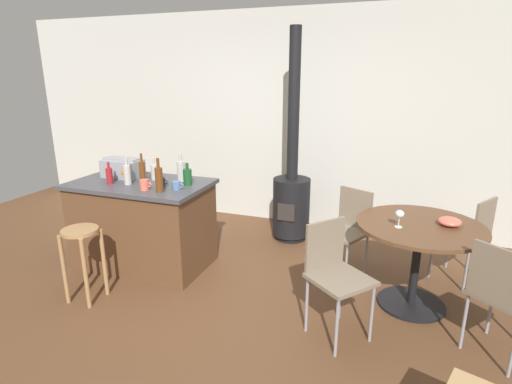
{
  "coord_description": "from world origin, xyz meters",
  "views": [
    {
      "loc": [
        1.34,
        -2.72,
        1.94
      ],
      "look_at": [
        0.13,
        0.62,
        0.88
      ],
      "focal_mm": 28.24,
      "sensor_mm": 36.0,
      "label": 1
    }
  ],
  "objects_px": {
    "cup_1": "(161,182)",
    "wine_glass": "(400,215)",
    "bottle_1": "(142,171)",
    "dining_table": "(418,244)",
    "folding_chair_near": "(347,226)",
    "bottle_3": "(181,171)",
    "wooden_stool": "(82,250)",
    "toolbox": "(123,168)",
    "bottle_4": "(109,175)",
    "wood_stove": "(292,192)",
    "kitchen_island": "(143,223)",
    "cup_0": "(145,185)",
    "bottle_6": "(127,174)",
    "serving_bowl": "(450,222)",
    "bottle_2": "(159,179)",
    "folding_chair_far": "(334,270)",
    "folding_chair_right": "(469,233)",
    "bottle_0": "(187,176)",
    "folding_chair_left": "(503,292)",
    "cup_2": "(176,186)",
    "bottle_5": "(154,172)"
  },
  "relations": [
    {
      "from": "bottle_1",
      "to": "dining_table",
      "type": "bearing_deg",
      "value": 2.22
    },
    {
      "from": "wooden_stool",
      "to": "toolbox",
      "type": "relative_size",
      "value": 1.66
    },
    {
      "from": "folding_chair_right",
      "to": "toolbox",
      "type": "relative_size",
      "value": 2.14
    },
    {
      "from": "bottle_0",
      "to": "bottle_1",
      "type": "height_order",
      "value": "bottle_1"
    },
    {
      "from": "folding_chair_far",
      "to": "serving_bowl",
      "type": "relative_size",
      "value": 4.9
    },
    {
      "from": "toolbox",
      "to": "wooden_stool",
      "type": "bearing_deg",
      "value": -76.79
    },
    {
      "from": "folding_chair_near",
      "to": "bottle_2",
      "type": "relative_size",
      "value": 2.72
    },
    {
      "from": "cup_1",
      "to": "wine_glass",
      "type": "relative_size",
      "value": 0.81
    },
    {
      "from": "bottle_4",
      "to": "wooden_stool",
      "type": "bearing_deg",
      "value": -75.69
    },
    {
      "from": "cup_0",
      "to": "bottle_1",
      "type": "bearing_deg",
      "value": 128.46
    },
    {
      "from": "bottle_3",
      "to": "cup_0",
      "type": "relative_size",
      "value": 2.32
    },
    {
      "from": "folding_chair_near",
      "to": "wood_stove",
      "type": "bearing_deg",
      "value": 137.58
    },
    {
      "from": "bottle_4",
      "to": "cup_2",
      "type": "relative_size",
      "value": 1.83
    },
    {
      "from": "dining_table",
      "to": "bottle_3",
      "type": "xyz_separation_m",
      "value": [
        -2.26,
        0.08,
        0.42
      ]
    },
    {
      "from": "folding_chair_left",
      "to": "cup_2",
      "type": "distance_m",
      "value": 2.73
    },
    {
      "from": "bottle_4",
      "to": "wood_stove",
      "type": "bearing_deg",
      "value": 41.58
    },
    {
      "from": "wine_glass",
      "to": "folding_chair_near",
      "type": "bearing_deg",
      "value": 131.34
    },
    {
      "from": "folding_chair_right",
      "to": "bottle_3",
      "type": "relative_size",
      "value": 3.05
    },
    {
      "from": "folding_chair_left",
      "to": "bottle_6",
      "type": "xyz_separation_m",
      "value": [
        -3.23,
        0.31,
        0.48
      ]
    },
    {
      "from": "toolbox",
      "to": "bottle_2",
      "type": "xyz_separation_m",
      "value": [
        0.67,
        -0.35,
        0.03
      ]
    },
    {
      "from": "toolbox",
      "to": "bottle_0",
      "type": "height_order",
      "value": "bottle_0"
    },
    {
      "from": "kitchen_island",
      "to": "wooden_stool",
      "type": "bearing_deg",
      "value": -95.85
    },
    {
      "from": "kitchen_island",
      "to": "folding_chair_right",
      "type": "bearing_deg",
      "value": 12.9
    },
    {
      "from": "bottle_4",
      "to": "bottle_0",
      "type": "bearing_deg",
      "value": 17.03
    },
    {
      "from": "folding_chair_left",
      "to": "folding_chair_far",
      "type": "bearing_deg",
      "value": -175.38
    },
    {
      "from": "dining_table",
      "to": "folding_chair_right",
      "type": "bearing_deg",
      "value": 52.84
    },
    {
      "from": "toolbox",
      "to": "bottle_2",
      "type": "height_order",
      "value": "bottle_2"
    },
    {
      "from": "bottle_4",
      "to": "bottle_6",
      "type": "height_order",
      "value": "bottle_6"
    },
    {
      "from": "bottle_4",
      "to": "cup_1",
      "type": "bearing_deg",
      "value": 9.6
    },
    {
      "from": "kitchen_island",
      "to": "bottle_1",
      "type": "bearing_deg",
      "value": 1.31
    },
    {
      "from": "bottle_0",
      "to": "bottle_2",
      "type": "distance_m",
      "value": 0.33
    },
    {
      "from": "cup_0",
      "to": "serving_bowl",
      "type": "relative_size",
      "value": 0.67
    },
    {
      "from": "wood_stove",
      "to": "toolbox",
      "type": "relative_size",
      "value": 6.07
    },
    {
      "from": "bottle_1",
      "to": "cup_0",
      "type": "height_order",
      "value": "bottle_1"
    },
    {
      "from": "folding_chair_right",
      "to": "cup_0",
      "type": "distance_m",
      "value": 3.06
    },
    {
      "from": "kitchen_island",
      "to": "cup_2",
      "type": "distance_m",
      "value": 0.7
    },
    {
      "from": "dining_table",
      "to": "bottle_2",
      "type": "bearing_deg",
      "value": -171.76
    },
    {
      "from": "dining_table",
      "to": "toolbox",
      "type": "relative_size",
      "value": 2.57
    },
    {
      "from": "dining_table",
      "to": "folding_chair_left",
      "type": "xyz_separation_m",
      "value": [
        0.53,
        -0.52,
        -0.06
      ]
    },
    {
      "from": "kitchen_island",
      "to": "serving_bowl",
      "type": "height_order",
      "value": "kitchen_island"
    },
    {
      "from": "wooden_stool",
      "to": "bottle_1",
      "type": "xyz_separation_m",
      "value": [
        0.12,
        0.77,
        0.53
      ]
    },
    {
      "from": "folding_chair_near",
      "to": "bottle_3",
      "type": "xyz_separation_m",
      "value": [
        -1.63,
        -0.32,
        0.49
      ]
    },
    {
      "from": "toolbox",
      "to": "dining_table",
      "type": "bearing_deg",
      "value": -0.43
    },
    {
      "from": "bottle_1",
      "to": "kitchen_island",
      "type": "bearing_deg",
      "value": -178.69
    },
    {
      "from": "dining_table",
      "to": "cup_2",
      "type": "relative_size",
      "value": 8.62
    },
    {
      "from": "bottle_2",
      "to": "wood_stove",
      "type": "bearing_deg",
      "value": 57.93
    },
    {
      "from": "dining_table",
      "to": "bottle_4",
      "type": "xyz_separation_m",
      "value": [
        -2.87,
        -0.25,
        0.4
      ]
    },
    {
      "from": "folding_chair_near",
      "to": "bottle_5",
      "type": "relative_size",
      "value": 3.94
    },
    {
      "from": "wood_stove",
      "to": "bottle_0",
      "type": "xyz_separation_m",
      "value": [
        -0.76,
        -1.1,
        0.39
      ]
    },
    {
      "from": "folding_chair_left",
      "to": "cup_2",
      "type": "height_order",
      "value": "cup_2"
    }
  ]
}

